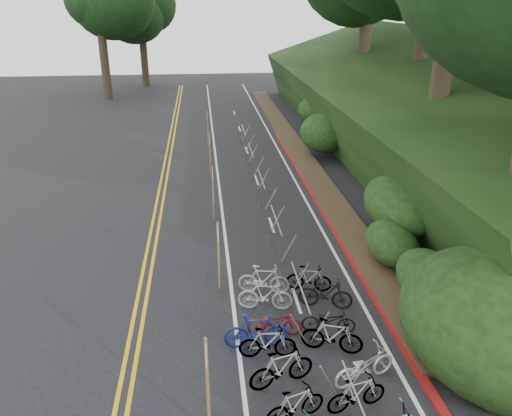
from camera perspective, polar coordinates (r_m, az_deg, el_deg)
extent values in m
plane|color=black|center=(13.46, -5.95, -20.49)|extent=(120.00, 120.00, 0.00)
cube|color=gold|center=(21.99, -11.91, -2.53)|extent=(0.12, 80.00, 0.01)
cube|color=gold|center=(21.96, -11.13, -2.50)|extent=(0.12, 80.00, 0.01)
cube|color=silver|center=(21.87, -3.68, -2.20)|extent=(0.12, 80.00, 0.01)
cube|color=silver|center=(22.41, 7.11, -1.69)|extent=(0.12, 80.00, 0.01)
cube|color=silver|center=(16.85, 4.63, -10.42)|extent=(0.10, 1.60, 0.01)
cube|color=silver|center=(22.04, 1.78, -1.95)|extent=(0.10, 1.60, 0.01)
cube|color=silver|center=(27.57, 0.07, 3.21)|extent=(0.10, 1.60, 0.01)
cube|color=silver|center=(33.26, -1.08, 6.63)|extent=(0.10, 1.60, 0.01)
cube|color=silver|center=(39.04, -1.89, 9.04)|extent=(0.10, 1.60, 0.01)
cube|color=silver|center=(44.88, -2.51, 10.83)|extent=(0.10, 1.60, 0.01)
cube|color=maroon|center=(24.29, 7.22, 0.39)|extent=(0.25, 28.00, 0.10)
cube|color=black|center=(35.08, 16.41, 11.27)|extent=(12.32, 44.00, 9.11)
cube|color=#382819|center=(33.68, 4.56, 6.90)|extent=(1.40, 44.00, 0.16)
ellipsoid|color=#284C19|center=(16.72, 19.48, -7.91)|extent=(2.00, 2.80, 1.60)
ellipsoid|color=#284C19|center=(20.90, 16.04, 0.32)|extent=(2.60, 3.64, 2.08)
ellipsoid|color=#284C19|center=(26.46, 13.89, 6.22)|extent=(2.20, 3.08, 1.76)
ellipsoid|color=#284C19|center=(31.71, 7.82, 8.54)|extent=(3.00, 4.20, 2.40)
ellipsoid|color=#284C19|center=(37.53, 6.72, 11.04)|extent=(2.40, 3.36, 1.92)
ellipsoid|color=#284C19|center=(41.53, 7.34, 13.08)|extent=(2.80, 3.92, 2.24)
ellipsoid|color=#284C19|center=(19.11, 15.20, -3.87)|extent=(1.80, 2.52, 1.44)
ellipsoid|color=#284C19|center=(30.23, 12.94, 9.51)|extent=(3.20, 4.48, 2.56)
ellipsoid|color=black|center=(15.19, 26.30, -11.65)|extent=(5.28, 6.16, 3.52)
cylinder|color=#2D2319|center=(24.54, 20.47, 14.16)|extent=(0.89, 0.89, 7.27)
cylinder|color=#2D2319|center=(32.71, 18.66, 18.29)|extent=(0.94, 0.94, 8.24)
cylinder|color=#2D2319|center=(39.89, 12.27, 17.87)|extent=(0.86, 0.86, 6.79)
cylinder|color=#2D2319|center=(48.19, 12.35, 20.02)|extent=(0.91, 0.91, 7.76)
cylinder|color=#2D2319|center=(53.00, -16.85, 15.19)|extent=(0.84, 0.84, 6.30)
ellipsoid|color=black|center=(52.66, -17.60, 21.36)|extent=(8.62, 8.62, 8.19)
cylinder|color=#2D2319|center=(60.49, -12.64, 16.17)|extent=(0.81, 0.81, 5.82)
ellipsoid|color=black|center=(60.18, -13.09, 21.06)|extent=(7.54, 7.54, 7.16)
cylinder|color=gray|center=(11.41, 12.34, -22.20)|extent=(0.05, 3.43, 0.05)
cylinder|color=gray|center=(12.87, 8.54, -19.37)|extent=(0.61, 0.04, 1.20)
cylinder|color=gray|center=(13.01, 11.07, -19.05)|extent=(0.61, 0.04, 1.20)
cylinder|color=gray|center=(15.39, 5.09, -8.88)|extent=(0.05, 3.00, 0.05)
cylinder|color=gray|center=(14.53, 4.97, -13.75)|extent=(0.58, 0.04, 1.13)
cylinder|color=gray|center=(14.63, 7.19, -13.56)|extent=(0.58, 0.04, 1.13)
cylinder|color=gray|center=(16.82, 3.16, -8.14)|extent=(0.58, 0.04, 1.13)
cylinder|color=gray|center=(16.91, 5.05, -8.02)|extent=(0.58, 0.04, 1.13)
cylinder|color=gray|center=(19.76, 2.33, -1.34)|extent=(0.05, 3.00, 0.05)
cylinder|color=gray|center=(18.72, 2.08, -4.72)|extent=(0.58, 0.04, 1.13)
cylinder|color=gray|center=(18.80, 3.78, -4.63)|extent=(0.58, 0.04, 1.13)
cylinder|color=gray|center=(21.22, 1.01, -1.27)|extent=(0.58, 0.04, 1.13)
cylinder|color=gray|center=(21.29, 2.50, -1.20)|extent=(0.58, 0.04, 1.13)
cylinder|color=gray|center=(24.37, 0.61, 3.41)|extent=(0.05, 3.00, 0.05)
cylinder|color=gray|center=(23.23, 0.33, 0.92)|extent=(0.58, 0.04, 1.13)
cylinder|color=gray|center=(23.30, 1.70, 0.97)|extent=(0.58, 0.04, 1.13)
cylinder|color=gray|center=(25.84, -0.38, 3.20)|extent=(0.58, 0.04, 1.13)
cylinder|color=gray|center=(25.90, 0.85, 3.25)|extent=(0.58, 0.04, 1.13)
cylinder|color=gray|center=(29.11, -0.56, 6.64)|extent=(0.05, 3.00, 0.05)
cylinder|color=gray|center=(27.92, -0.85, 4.70)|extent=(0.58, 0.04, 1.13)
cylinder|color=gray|center=(27.97, 0.30, 4.73)|extent=(0.58, 0.04, 1.13)
cylinder|color=gray|center=(30.58, -1.35, 6.30)|extent=(0.58, 0.04, 1.13)
cylinder|color=gray|center=(30.63, -0.30, 6.33)|extent=(0.58, 0.04, 1.13)
cylinder|color=gray|center=(33.92, -1.42, 8.95)|extent=(0.05, 3.00, 0.05)
cylinder|color=gray|center=(32.69, -1.69, 7.38)|extent=(0.58, 0.04, 1.13)
cylinder|color=gray|center=(32.74, -0.70, 7.41)|extent=(0.58, 0.04, 1.13)
cylinder|color=gray|center=(35.39, -2.06, 8.56)|extent=(0.58, 0.04, 1.13)
cylinder|color=gray|center=(35.44, -1.15, 8.59)|extent=(0.58, 0.04, 1.13)
cylinder|color=brown|center=(11.73, -5.55, -19.68)|extent=(0.08, 0.08, 2.58)
cube|color=silver|center=(11.12, -5.73, -16.08)|extent=(0.02, 0.40, 0.50)
cylinder|color=brown|center=(16.83, -4.30, -5.52)|extent=(0.08, 0.08, 2.50)
cube|color=silver|center=(16.42, -4.39, -2.75)|extent=(0.02, 0.40, 0.50)
cylinder|color=brown|center=(22.30, -4.91, 1.74)|extent=(0.08, 0.08, 2.50)
cube|color=silver|center=(22.00, -4.99, 3.93)|extent=(0.02, 0.40, 0.50)
cylinder|color=brown|center=(27.99, -5.28, 6.10)|extent=(0.08, 0.08, 2.50)
cube|color=silver|center=(27.75, -5.35, 7.88)|extent=(0.02, 0.40, 0.50)
cylinder|color=brown|center=(33.79, -5.53, 8.97)|extent=(0.08, 0.08, 2.50)
cube|color=silver|center=(33.59, -5.59, 10.46)|extent=(0.02, 0.40, 0.50)
imported|color=navy|center=(14.49, 0.06, -13.85)|extent=(0.57, 1.86, 1.11)
imported|color=slate|center=(12.52, 4.49, -21.52)|extent=(0.91, 1.61, 0.93)
imported|color=slate|center=(12.97, 11.45, -20.06)|extent=(0.78, 1.63, 0.94)
imported|color=slate|center=(13.33, 2.94, -17.77)|extent=(0.99, 1.86, 1.08)
imported|color=beige|center=(13.75, 12.27, -17.20)|extent=(1.23, 1.93, 0.96)
imported|color=slate|center=(14.19, 1.33, -15.13)|extent=(0.56, 1.63, 0.96)
imported|color=slate|center=(14.52, 8.69, -14.23)|extent=(1.05, 1.81, 1.05)
imported|color=maroon|center=(15.05, 2.13, -12.91)|extent=(0.72, 1.68, 0.86)
imported|color=black|center=(15.28, 8.29, -12.59)|extent=(0.86, 1.67, 0.84)
imported|color=#9E9EA3|center=(16.06, 1.06, -9.93)|extent=(0.80, 1.82, 1.06)
imported|color=black|center=(16.31, 7.95, -9.63)|extent=(1.00, 1.81, 1.05)
imported|color=#9E9EA3|center=(16.89, 0.90, -8.17)|extent=(0.85, 1.81, 1.05)
imported|color=slate|center=(17.16, 6.08, -8.01)|extent=(0.83, 1.60, 0.92)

